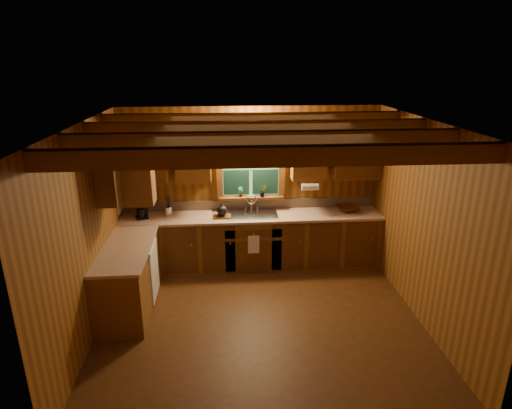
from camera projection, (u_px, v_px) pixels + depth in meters
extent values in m
plane|color=#4B2C12|center=(261.00, 319.00, 5.70)|extent=(4.20, 4.20, 0.00)
plane|color=brown|center=(262.00, 124.00, 4.85)|extent=(4.20, 4.20, 0.00)
plane|color=brown|center=(251.00, 186.00, 7.07)|extent=(4.20, 0.00, 4.20)
plane|color=brown|center=(282.00, 317.00, 3.49)|extent=(4.20, 0.00, 4.20)
plane|color=brown|center=(87.00, 235.00, 5.12)|extent=(0.00, 3.80, 3.80)
plane|color=brown|center=(425.00, 224.00, 5.44)|extent=(0.00, 3.80, 3.80)
cube|color=brown|center=(274.00, 156.00, 3.76)|extent=(4.20, 0.14, 0.18)
cube|color=brown|center=(265.00, 140.00, 4.51)|extent=(4.20, 0.14, 0.18)
cube|color=brown|center=(259.00, 128.00, 5.27)|extent=(4.20, 0.14, 0.18)
cube|color=brown|center=(254.00, 119.00, 6.02)|extent=(4.20, 0.14, 0.18)
cube|color=brown|center=(252.00, 241.00, 7.06)|extent=(4.20, 0.62, 0.86)
cube|color=brown|center=(129.00, 278.00, 5.88)|extent=(0.62, 1.60, 0.86)
cube|color=tan|center=(252.00, 216.00, 6.91)|extent=(4.20, 0.66, 0.04)
cube|color=tan|center=(126.00, 249.00, 5.73)|extent=(0.64, 1.60, 0.04)
cube|color=tan|center=(251.00, 204.00, 7.16)|extent=(4.20, 0.02, 0.16)
cube|color=white|center=(154.00, 271.00, 6.09)|extent=(0.02, 0.60, 0.80)
cube|color=brown|center=(142.00, 158.00, 6.60)|extent=(0.78, 0.34, 0.78)
cube|color=brown|center=(193.00, 157.00, 6.66)|extent=(0.55, 0.34, 0.78)
cube|color=brown|center=(309.00, 155.00, 6.80)|extent=(0.55, 0.34, 0.78)
cube|color=brown|center=(357.00, 154.00, 6.86)|extent=(0.78, 0.34, 0.78)
cube|color=brown|center=(111.00, 176.00, 5.60)|extent=(0.34, 1.10, 0.78)
cube|color=brown|center=(251.00, 145.00, 6.80)|extent=(1.12, 0.08, 0.10)
cube|color=brown|center=(251.00, 198.00, 7.10)|extent=(1.12, 0.08, 0.10)
cube|color=brown|center=(220.00, 172.00, 6.91)|extent=(0.10, 0.08, 0.80)
cube|color=brown|center=(282.00, 171.00, 6.99)|extent=(0.10, 0.08, 0.80)
cube|color=#478036|center=(251.00, 171.00, 6.98)|extent=(0.92, 0.01, 0.80)
cube|color=#102E2A|center=(236.00, 182.00, 7.00)|extent=(0.42, 0.02, 0.42)
cube|color=#102E2A|center=(265.00, 182.00, 7.03)|extent=(0.42, 0.02, 0.42)
cylinder|color=black|center=(251.00, 170.00, 6.95)|extent=(0.92, 0.01, 0.01)
cube|color=brown|center=(251.00, 198.00, 7.05)|extent=(1.06, 0.14, 0.04)
cylinder|color=black|center=(251.00, 130.00, 6.73)|extent=(0.08, 0.03, 0.08)
cylinder|color=black|center=(245.00, 131.00, 6.66)|extent=(0.09, 0.17, 0.08)
cylinder|color=black|center=(257.00, 131.00, 6.68)|extent=(0.09, 0.17, 0.08)
sphere|color=#FFE0A5|center=(241.00, 136.00, 6.63)|extent=(0.13, 0.13, 0.13)
sphere|color=#FFE0A5|center=(261.00, 136.00, 6.65)|extent=(0.13, 0.13, 0.13)
cylinder|color=white|center=(310.00, 187.00, 6.77)|extent=(0.27, 0.11, 0.11)
cube|color=white|center=(254.00, 245.00, 6.73)|extent=(0.18, 0.01, 0.30)
cube|color=silver|center=(252.00, 214.00, 6.91)|extent=(0.82, 0.48, 0.02)
cube|color=#262628|center=(240.00, 218.00, 6.92)|extent=(0.34, 0.40, 0.14)
cube|color=#262628|center=(264.00, 218.00, 6.95)|extent=(0.34, 0.40, 0.14)
cylinder|color=silver|center=(251.00, 205.00, 7.05)|extent=(0.04, 0.04, 0.22)
torus|color=silver|center=(252.00, 199.00, 6.96)|extent=(0.16, 0.02, 0.16)
cube|color=black|center=(142.00, 217.00, 6.77)|extent=(0.17, 0.21, 0.03)
cube|color=black|center=(142.00, 207.00, 6.78)|extent=(0.17, 0.08, 0.28)
cube|color=black|center=(140.00, 202.00, 6.66)|extent=(0.17, 0.19, 0.04)
cylinder|color=black|center=(141.00, 213.00, 6.72)|extent=(0.10, 0.10, 0.12)
cylinder|color=silver|center=(168.00, 211.00, 6.86)|extent=(0.12, 0.12, 0.15)
cylinder|color=black|center=(167.00, 202.00, 6.80)|extent=(0.03, 0.04, 0.22)
cylinder|color=black|center=(168.00, 202.00, 6.81)|extent=(0.01, 0.01, 0.22)
cylinder|color=black|center=(169.00, 202.00, 6.82)|extent=(0.03, 0.04, 0.22)
cylinder|color=black|center=(169.00, 202.00, 6.83)|extent=(0.04, 0.06, 0.21)
cube|color=#502D11|center=(222.00, 216.00, 6.80)|extent=(0.29, 0.21, 0.03)
sphere|color=black|center=(222.00, 211.00, 6.77)|extent=(0.17, 0.17, 0.17)
cylinder|color=black|center=(222.00, 204.00, 6.73)|extent=(0.03, 0.03, 0.04)
imported|color=#48230C|center=(348.00, 209.00, 7.06)|extent=(0.39, 0.39, 0.09)
imported|color=#502D11|center=(241.00, 192.00, 6.99)|extent=(0.11, 0.09, 0.18)
imported|color=#502D11|center=(263.00, 191.00, 7.00)|extent=(0.11, 0.09, 0.20)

